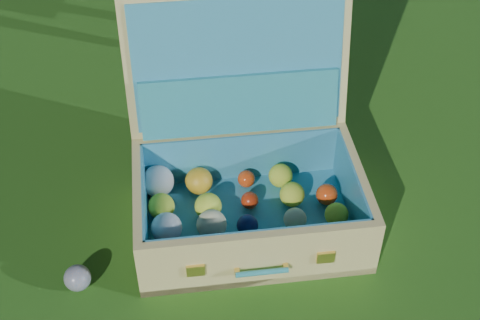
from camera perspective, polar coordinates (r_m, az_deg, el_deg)
name	(u,v)px	position (r m, az deg, el deg)	size (l,w,h in m)	color
ground	(232,237)	(1.68, -0.72, -6.57)	(60.00, 60.00, 0.00)	#215114
stray_ball	(77,278)	(1.61, -13.70, -9.75)	(0.06, 0.06, 0.06)	#396596
suitcase	(242,163)	(1.66, 0.15, -0.28)	(0.64, 0.58, 0.53)	#DAC675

